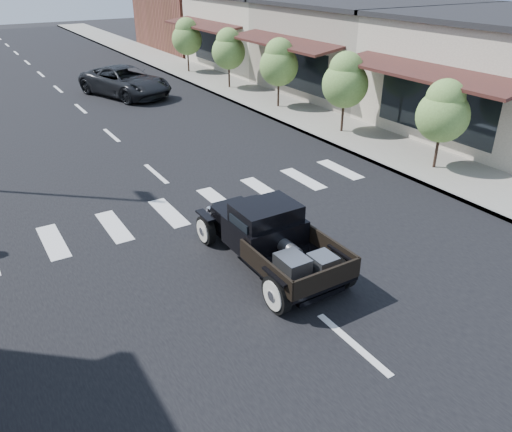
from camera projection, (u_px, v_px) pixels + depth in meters
ground at (267, 270)px, 11.71m from camera, size 120.00×120.00×0.00m
road at (92, 118)px, 23.09m from camera, size 14.00×80.00×0.02m
road_markings at (127, 149)px, 19.30m from camera, size 12.00×60.00×0.06m
sidewalk_right at (249, 94)px, 27.03m from camera, size 3.00×80.00×0.15m
storefront_mid at (368, 48)px, 27.57m from camera, size 10.00×9.00×4.50m
storefront_far at (277, 31)px, 34.40m from camera, size 10.00×9.00×4.50m
far_building_right at (216, 2)px, 41.65m from camera, size 11.00×10.00×7.00m
small_tree_a at (441, 126)px, 16.57m from camera, size 1.74×1.74×2.89m
small_tree_b at (344, 94)px, 20.23m from camera, size 1.86×1.86×3.10m
small_tree_c at (279, 74)px, 23.84m from camera, size 1.85×1.85×3.09m
small_tree_d at (229, 59)px, 27.61m from camera, size 1.84×1.84×3.07m
small_tree_e at (187, 46)px, 31.72m from camera, size 1.90×1.90×3.16m
hotrod_pickup at (270, 237)px, 11.57m from camera, size 2.09×4.47×1.55m
second_car at (125, 82)px, 26.63m from camera, size 4.21×6.06×1.54m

